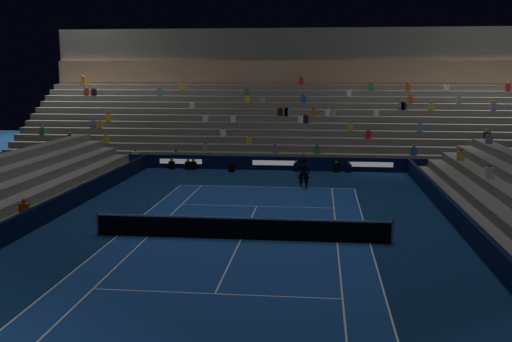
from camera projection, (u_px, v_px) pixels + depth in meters
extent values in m
plane|color=#0D254F|center=(241.00, 239.00, 25.48)|extent=(90.00, 90.00, 0.00)
cube|color=navy|center=(241.00, 239.00, 25.48)|extent=(10.97, 23.77, 0.01)
cube|color=black|center=(274.00, 163.00, 43.54)|extent=(44.00, 0.25, 1.00)
cube|color=black|center=(474.00, 235.00, 24.37)|extent=(0.25, 37.00, 1.00)
cube|color=black|center=(26.00, 222.00, 26.43)|extent=(0.25, 37.00, 1.00)
cube|color=#5E5E59|center=(275.00, 165.00, 44.56)|extent=(44.00, 1.00, 0.50)
cube|color=#5E5E59|center=(276.00, 159.00, 45.50)|extent=(44.00, 1.00, 1.00)
cube|color=#5E5E59|center=(277.00, 154.00, 46.44)|extent=(44.00, 1.00, 1.50)
cube|color=#5E5E59|center=(278.00, 150.00, 47.38)|extent=(44.00, 1.00, 2.00)
cube|color=#5E5E59|center=(279.00, 145.00, 48.32)|extent=(44.00, 1.00, 2.50)
cube|color=#5E5E59|center=(280.00, 141.00, 49.26)|extent=(44.00, 1.00, 3.00)
cube|color=#5E5E59|center=(281.00, 136.00, 50.20)|extent=(44.00, 1.00, 3.50)
cube|color=#5E5E59|center=(281.00, 132.00, 51.14)|extent=(44.00, 1.00, 4.00)
cube|color=#5E5E59|center=(282.00, 128.00, 52.08)|extent=(44.00, 1.00, 4.50)
cube|color=#5E5E59|center=(283.00, 124.00, 53.02)|extent=(44.00, 1.00, 5.00)
cube|color=#5E5E59|center=(284.00, 121.00, 53.96)|extent=(44.00, 1.00, 5.50)
cube|color=#5E5E59|center=(284.00, 117.00, 54.90)|extent=(44.00, 1.00, 6.00)
cube|color=#92745A|center=(285.00, 72.00, 55.30)|extent=(44.00, 0.60, 2.20)
cube|color=#494946|center=(287.00, 45.00, 56.24)|extent=(44.00, 2.40, 3.00)
cube|color=slate|center=(494.00, 241.00, 24.33)|extent=(1.00, 37.00, 0.50)
cube|color=slate|center=(10.00, 227.00, 26.56)|extent=(1.00, 37.00, 0.50)
cylinder|color=#B2B2B7|center=(97.00, 223.00, 26.07)|extent=(0.10, 0.10, 1.10)
cylinder|color=#B2B2B7|center=(392.00, 231.00, 24.71)|extent=(0.10, 0.10, 1.10)
cube|color=black|center=(241.00, 229.00, 25.41)|extent=(12.80, 0.03, 0.90)
cube|color=white|center=(241.00, 218.00, 25.33)|extent=(12.80, 0.04, 0.08)
imported|color=black|center=(304.00, 173.00, 36.35)|extent=(0.78, 0.55, 2.05)
cube|color=black|center=(232.00, 168.00, 42.91)|extent=(0.43, 0.52, 0.56)
cylinder|color=black|center=(231.00, 166.00, 42.46)|extent=(0.16, 0.35, 0.16)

